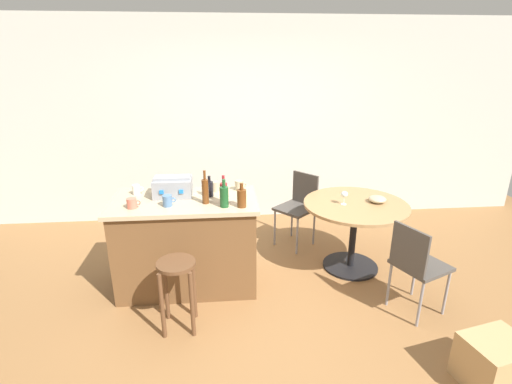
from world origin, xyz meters
TOP-DOWN VIEW (x-y plane):
  - ground_plane at (0.00, 0.00)m, footprint 8.80×8.80m
  - back_wall at (0.00, 2.32)m, footprint 8.00×0.10m
  - kitchen_island at (-0.73, 0.56)m, footprint 1.37×0.74m
  - wooden_stool at (-0.75, -0.10)m, footprint 0.32×0.32m
  - dining_table at (1.02, 0.73)m, footprint 1.08×1.08m
  - folding_chair_near at (1.29, -0.08)m, footprint 0.53×0.53m
  - folding_chair_far at (0.55, 1.36)m, footprint 0.56×0.56m
  - toolbox at (-0.84, 0.67)m, footprint 0.36×0.26m
  - bottle_0 at (-0.35, 0.34)m, footprint 0.08×0.08m
  - bottle_1 at (-0.49, 0.63)m, footprint 0.07×0.07m
  - bottle_2 at (-0.52, 0.45)m, footprint 0.06×0.06m
  - bottle_3 at (-0.19, 0.33)m, footprint 0.08×0.08m
  - bottle_4 at (-0.35, 0.45)m, footprint 0.07×0.07m
  - cup_0 at (-0.86, 0.40)m, footprint 0.12×0.08m
  - cup_1 at (-0.43, 0.77)m, footprint 0.12×0.08m
  - cup_2 at (-1.20, 0.75)m, footprint 0.11×0.07m
  - cup_3 at (-1.16, 0.38)m, footprint 0.12×0.09m
  - cup_4 at (-0.19, 0.79)m, footprint 0.12×0.08m
  - wine_glass at (0.88, 0.72)m, footprint 0.07×0.07m
  - serving_bowl at (1.25, 0.74)m, footprint 0.18×0.18m
  - cardboard_box at (1.50, -0.90)m, footprint 0.49×0.43m

SIDE VIEW (x-z plane):
  - ground_plane at x=0.00m, z-range 0.00..0.00m
  - cardboard_box at x=1.50m, z-range 0.00..0.35m
  - wooden_stool at x=-0.75m, z-range 0.14..0.77m
  - kitchen_island at x=-0.73m, z-range 0.00..0.92m
  - folding_chair_near at x=1.29m, z-range 0.08..0.94m
  - folding_chair_far at x=0.55m, z-range 0.08..0.96m
  - dining_table at x=1.02m, z-range 0.20..0.95m
  - serving_bowl at x=1.25m, z-range 0.75..0.82m
  - wine_glass at x=0.88m, z-range 0.79..0.93m
  - cup_3 at x=-1.16m, z-range 0.92..1.01m
  - cup_2 at x=-1.20m, z-range 0.92..1.02m
  - cup_4 at x=-0.19m, z-range 0.92..1.02m
  - cup_1 at x=-0.43m, z-range 0.92..1.02m
  - cup_0 at x=-0.86m, z-range 0.92..1.02m
  - bottle_1 at x=-0.49m, z-range 0.90..1.10m
  - bottle_3 at x=-0.19m, z-range 0.89..1.12m
  - toolbox at x=-0.84m, z-range 0.92..1.11m
  - bottle_0 at x=-0.35m, z-range 0.89..1.15m
  - bottle_4 at x=-0.35m, z-range 0.89..1.15m
  - bottle_2 at x=-0.52m, z-range 0.88..1.20m
  - back_wall at x=0.00m, z-range 0.00..2.70m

